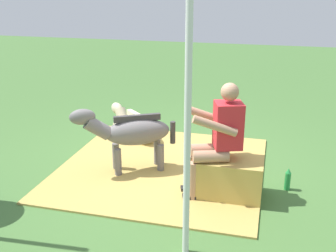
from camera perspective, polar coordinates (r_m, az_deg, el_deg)
The scene contains 8 objects.
ground_plane at distance 5.53m, azimuth 0.23°, elevation -5.94°, with size 24.00×24.00×0.00m, color #426B33.
hay_patch at distance 5.55m, azimuth -0.82°, elevation -5.72°, with size 2.66×2.70×0.02m, color tan.
hay_bale at distance 4.84m, azimuth 8.60°, elevation -7.02°, with size 0.75×0.51×0.47m, color tan.
person_seated at distance 4.62m, azimuth 6.92°, elevation -1.36°, with size 0.72×0.55×1.35m.
pony_standing at distance 5.26m, azimuth -5.22°, elevation -0.93°, with size 1.22×0.82×0.91m.
pony_lying at distance 6.57m, azimuth -4.62°, elevation -0.01°, with size 1.17×1.11×0.42m.
soda_bottle at distance 5.15m, azimuth 16.33°, elevation -7.13°, with size 0.07×0.07×0.28m.
tent_pole_left at distance 3.40m, azimuth 2.74°, elevation -0.23°, with size 0.06×0.06×2.46m, color silver.
Camera 1 is at (-1.24, 4.84, 2.37)m, focal length 43.76 mm.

